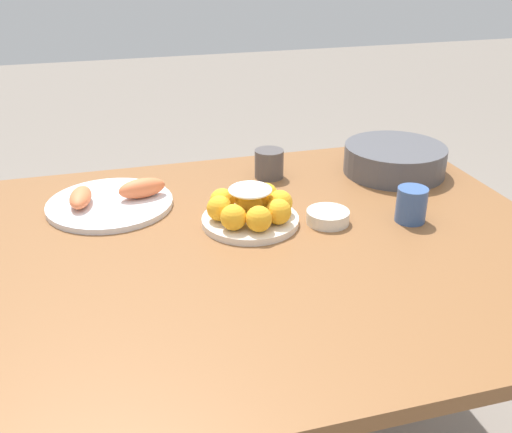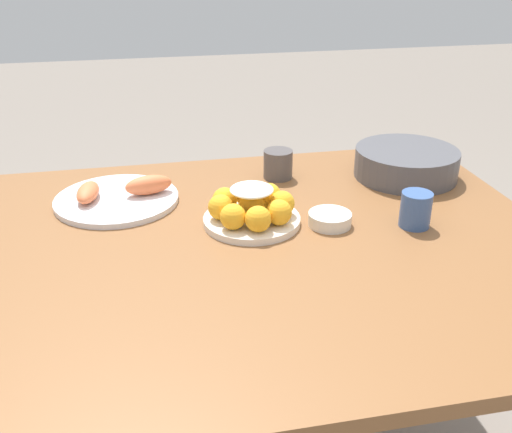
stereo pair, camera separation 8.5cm
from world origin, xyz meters
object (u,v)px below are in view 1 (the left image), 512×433
at_px(cake_plate, 250,209).
at_px(cup_far, 269,164).
at_px(cup_near, 411,205).
at_px(dining_table, 262,279).
at_px(seafood_platter, 112,201).
at_px(serving_bowl, 395,158).
at_px(sauce_bowl, 328,216).

bearing_deg(cake_plate, cup_far, 64.45).
xyz_separation_m(cake_plate, cup_near, (0.36, -0.09, 0.00)).
bearing_deg(dining_table, cup_near, 1.57).
xyz_separation_m(dining_table, cup_far, (0.12, 0.35, 0.13)).
relative_size(dining_table, cup_near, 16.20).
height_order(dining_table, cup_far, cup_far).
bearing_deg(seafood_platter, cup_near, -22.18).
relative_size(cup_near, cup_far, 1.04).
bearing_deg(cup_far, cake_plate, -115.55).
xyz_separation_m(cake_plate, cup_far, (0.12, 0.26, 0.00)).
xyz_separation_m(serving_bowl, cup_near, (-0.10, -0.28, -0.00)).
height_order(dining_table, cup_near, cup_near).
distance_m(serving_bowl, sauce_bowl, 0.38).
bearing_deg(cup_far, sauce_bowl, -81.01).
xyz_separation_m(dining_table, seafood_platter, (-0.30, 0.28, 0.11)).
relative_size(dining_table, serving_bowl, 4.78).
height_order(cup_near, cup_far, cup_near).
relative_size(dining_table, sauce_bowl, 13.37).
relative_size(sauce_bowl, cup_far, 1.26).
xyz_separation_m(dining_table, cake_plate, (-0.00, 0.10, 0.13)).
distance_m(dining_table, sauce_bowl, 0.21).
xyz_separation_m(cake_plate, serving_bowl, (0.46, 0.20, 0.00)).
height_order(dining_table, cake_plate, cake_plate).
bearing_deg(serving_bowl, cup_far, 169.54).
bearing_deg(cup_near, sauce_bowl, 167.27).
relative_size(sauce_bowl, seafood_platter, 0.32).
bearing_deg(sauce_bowl, cake_plate, 165.73).
relative_size(dining_table, seafood_platter, 4.34).
height_order(dining_table, serving_bowl, serving_bowl).
height_order(dining_table, seafood_platter, seafood_platter).
bearing_deg(cup_far, serving_bowl, -10.46).
bearing_deg(sauce_bowl, seafood_platter, 154.37).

